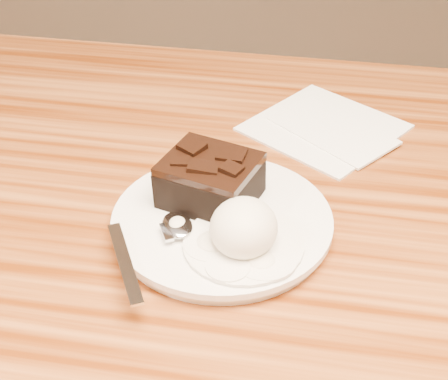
% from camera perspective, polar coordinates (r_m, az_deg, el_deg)
% --- Properties ---
extents(plate, '(0.21, 0.21, 0.02)m').
position_cam_1_polar(plate, '(0.62, -0.16, -2.89)').
color(plate, white).
rests_on(plate, dining_table).
extents(brownie, '(0.10, 0.09, 0.04)m').
position_cam_1_polar(brownie, '(0.63, -1.19, 0.61)').
color(brownie, black).
rests_on(brownie, plate).
extents(ice_cream_scoop, '(0.06, 0.06, 0.05)m').
position_cam_1_polar(ice_cream_scoop, '(0.57, 1.70, -3.23)').
color(ice_cream_scoop, white).
rests_on(ice_cream_scoop, plate).
extents(melt_puddle, '(0.11, 0.11, 0.00)m').
position_cam_1_polar(melt_puddle, '(0.58, 1.66, -4.69)').
color(melt_puddle, white).
rests_on(melt_puddle, plate).
extents(spoon, '(0.10, 0.15, 0.01)m').
position_cam_1_polar(spoon, '(0.60, -4.02, -3.15)').
color(spoon, silver).
rests_on(spoon, plate).
extents(napkin, '(0.21, 0.21, 0.01)m').
position_cam_1_polar(napkin, '(0.79, 8.56, 5.38)').
color(napkin, white).
rests_on(napkin, dining_table).
extents(crumb_a, '(0.01, 0.01, 0.00)m').
position_cam_1_polar(crumb_a, '(0.60, 2.09, -3.11)').
color(crumb_a, black).
rests_on(crumb_a, plate).
extents(crumb_b, '(0.01, 0.01, 0.00)m').
position_cam_1_polar(crumb_b, '(0.63, -4.54, -1.16)').
color(crumb_b, black).
rests_on(crumb_b, plate).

